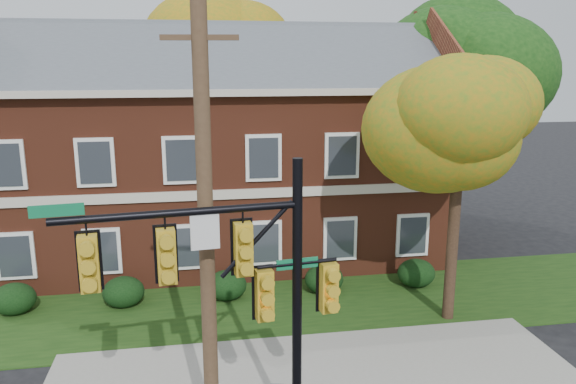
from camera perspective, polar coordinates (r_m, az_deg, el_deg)
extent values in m
cube|color=gray|center=(15.42, 3.03, -18.66)|extent=(14.00, 5.00, 0.08)
cube|color=#193811|center=(19.77, -0.18, -11.21)|extent=(30.00, 6.00, 0.04)
cube|color=maroon|center=(24.26, -7.18, 1.90)|extent=(18.00, 8.00, 7.00)
cube|color=beige|center=(23.83, -7.43, 10.47)|extent=(18.80, 8.80, 0.24)
cube|color=beige|center=(20.32, -6.67, -0.25)|extent=(18.00, 0.12, 0.35)
ellipsoid|color=black|center=(20.89, -26.08, -9.73)|extent=(1.40, 1.26, 1.05)
ellipsoid|color=black|center=(20.16, -16.37, -9.71)|extent=(1.40, 1.26, 1.05)
ellipsoid|color=black|center=(20.02, -6.25, -9.40)|extent=(1.40, 1.26, 1.05)
ellipsoid|color=black|center=(20.48, 3.69, -8.82)|extent=(1.40, 1.26, 1.05)
ellipsoid|color=black|center=(21.51, 12.89, -8.04)|extent=(1.40, 1.26, 1.05)
cylinder|color=black|center=(18.44, 16.43, -4.08)|extent=(0.36, 0.36, 5.76)
ellipsoid|color=#C27110|center=(17.75, 17.17, 7.10)|extent=(4.25, 4.25, 3.60)
ellipsoid|color=#C27110|center=(17.67, 19.68, 8.85)|extent=(3.50, 3.50, 3.00)
cylinder|color=black|center=(27.90, 15.93, 2.99)|extent=(0.36, 0.36, 7.04)
ellipsoid|color=#0E350E|center=(27.52, 16.51, 12.05)|extent=(5.95, 5.95, 5.04)
ellipsoid|color=#0E350E|center=(27.45, 18.77, 13.15)|extent=(4.90, 4.90, 4.20)
cylinder|color=black|center=(32.14, -6.06, 5.26)|extent=(0.36, 0.36, 7.68)
ellipsoid|color=#C67C11|center=(31.86, -6.27, 13.85)|extent=(6.46, 6.46, 5.47)
ellipsoid|color=#C67C11|center=(31.38, -4.44, 14.99)|extent=(5.32, 5.32, 4.56)
cylinder|color=black|center=(11.68, 0.92, -12.10)|extent=(0.22, 0.22, 6.35)
cylinder|color=black|center=(10.48, -10.96, -2.08)|extent=(4.52, 0.68, 0.15)
cylinder|color=black|center=(11.28, 0.94, -7.29)|extent=(1.63, 0.27, 0.07)
cube|color=gold|center=(10.71, -19.56, -6.87)|extent=(0.43, 0.32, 1.05)
cube|color=gold|center=(10.70, -12.23, -6.41)|extent=(0.43, 0.32, 1.05)
cube|color=gold|center=(10.88, -4.56, -5.81)|extent=(0.43, 0.32, 1.05)
cube|color=silver|center=(10.64, -8.43, -4.04)|extent=(0.54, 0.10, 0.68)
cube|color=#0E6B3F|center=(10.46, -22.45, -1.75)|extent=(0.91, 0.14, 0.22)
cube|color=gold|center=(11.32, -2.41, -10.42)|extent=(0.43, 0.32, 1.05)
cube|color=gold|center=(11.70, 4.16, -9.65)|extent=(0.43, 0.32, 1.05)
cube|color=#0E6B3F|center=(11.28, 0.94, -7.29)|extent=(0.86, 0.14, 0.21)
cylinder|color=#483321|center=(11.34, -8.28, -4.99)|extent=(0.35, 0.35, 9.31)
cube|color=#483321|center=(10.80, -8.98, 15.25)|extent=(1.45, 0.31, 0.10)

